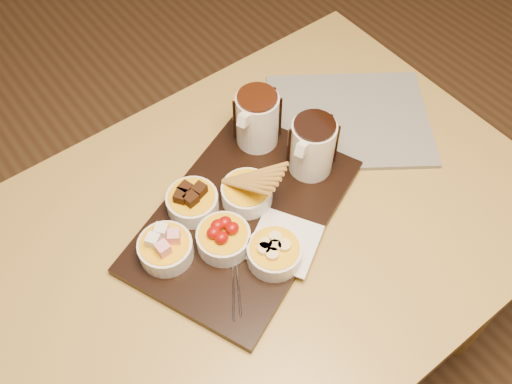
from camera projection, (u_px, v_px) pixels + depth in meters
ground at (248, 365)px, 1.70m from camera, size 5.00×5.00×0.00m
dining_table at (245, 259)px, 1.17m from camera, size 1.20×0.80×0.75m
serving_board at (244, 215)px, 1.11m from camera, size 0.54×0.45×0.02m
napkin at (284, 242)px, 1.06m from camera, size 0.16×0.16×0.00m
bowl_marshmallows at (166, 249)px, 1.03m from camera, size 0.10×0.10×0.04m
bowl_cake at (192, 202)px, 1.09m from camera, size 0.10×0.10×0.04m
bowl_strawberries at (224, 239)px, 1.04m from camera, size 0.10×0.10×0.04m
bowl_biscotti at (247, 194)px, 1.10m from camera, size 0.10×0.10×0.04m
bowl_bananas at (274, 254)px, 1.03m from camera, size 0.10×0.10×0.04m
pitcher_dark_chocolate at (312, 147)px, 1.12m from camera, size 0.12×0.12×0.12m
pitcher_milk_chocolate at (257, 120)px, 1.16m from camera, size 0.12×0.12×0.12m
fondue_skewers at (233, 253)px, 1.04m from camera, size 0.23×0.17×0.01m
newspaper at (348, 119)px, 1.26m from camera, size 0.45×0.43×0.01m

